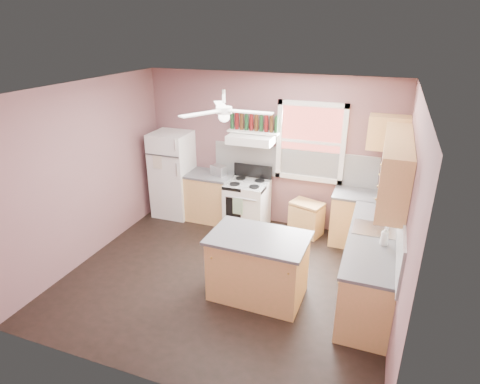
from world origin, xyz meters
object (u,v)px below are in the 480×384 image
(refrigerator, at_px, (173,174))
(toaster, at_px, (219,170))
(stove, at_px, (247,205))
(cart, at_px, (306,220))
(island, at_px, (258,268))

(refrigerator, height_order, toaster, refrigerator)
(refrigerator, relative_size, stove, 1.88)
(stove, distance_m, cart, 1.08)
(stove, xyz_separation_m, cart, (1.06, 0.11, -0.16))
(refrigerator, relative_size, island, 1.34)
(cart, height_order, island, island)
(toaster, height_order, cart, toaster)
(toaster, distance_m, island, 2.45)
(stove, distance_m, island, 2.01)
(refrigerator, bearing_deg, island, -40.07)
(refrigerator, distance_m, island, 3.01)
(refrigerator, xyz_separation_m, island, (2.32, -1.89, -0.38))
(refrigerator, distance_m, cart, 2.63)
(island, bearing_deg, stove, 115.00)
(cart, distance_m, island, 1.97)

